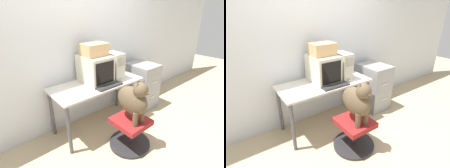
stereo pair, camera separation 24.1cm
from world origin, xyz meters
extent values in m
plane|color=tan|center=(0.00, 0.00, 0.00)|extent=(12.00, 12.00, 0.00)
cube|color=silver|center=(0.00, 0.70, 1.30)|extent=(8.00, 0.05, 2.60)
cube|color=silver|center=(0.00, 0.32, 0.75)|extent=(1.40, 0.63, 0.03)
cylinder|color=#4C4C51|center=(-0.65, 0.05, 0.37)|extent=(0.05, 0.05, 0.73)
cylinder|color=#4C4C51|center=(0.65, 0.05, 0.37)|extent=(0.05, 0.05, 0.73)
cylinder|color=#4C4C51|center=(-0.65, 0.58, 0.37)|extent=(0.05, 0.05, 0.73)
cylinder|color=#4C4C51|center=(0.65, 0.58, 0.37)|extent=(0.05, 0.05, 0.73)
cube|color=beige|center=(0.01, 0.37, 0.96)|extent=(0.38, 0.48, 0.41)
cube|color=black|center=(0.01, 0.13, 0.96)|extent=(0.31, 0.01, 0.32)
cube|color=beige|center=(0.33, 0.37, 0.97)|extent=(0.18, 0.46, 0.41)
cube|color=#9E998E|center=(0.33, 0.13, 1.06)|extent=(0.14, 0.01, 0.12)
cube|color=#2D2D2D|center=(0.05, 0.10, 0.77)|extent=(0.42, 0.17, 0.02)
cube|color=#292928|center=(0.05, 0.10, 0.79)|extent=(0.39, 0.14, 0.00)
ellipsoid|color=beige|center=(0.33, 0.11, 0.78)|extent=(0.06, 0.04, 0.03)
cylinder|color=#262628|center=(0.06, -0.35, 0.02)|extent=(0.57, 0.57, 0.04)
cylinder|color=#262628|center=(0.06, -0.35, 0.20)|extent=(0.05, 0.05, 0.32)
cube|color=maroon|center=(0.06, -0.35, 0.40)|extent=(0.43, 0.46, 0.07)
ellipsoid|color=brown|center=(0.06, -0.35, 0.72)|extent=(0.24, 0.46, 0.36)
cylinder|color=brown|center=(-0.01, -0.48, 0.53)|extent=(0.07, 0.07, 0.20)
cylinder|color=brown|center=(0.13, -0.48, 0.53)|extent=(0.07, 0.07, 0.20)
sphere|color=brown|center=(0.06, -0.48, 0.91)|extent=(0.19, 0.19, 0.19)
cone|color=#3E3123|center=(0.06, -0.56, 0.90)|extent=(0.08, 0.09, 0.08)
cone|color=brown|center=(0.01, -0.47, 0.99)|extent=(0.06, 0.06, 0.08)
cone|color=brown|center=(0.11, -0.47, 0.99)|extent=(0.06, 0.06, 0.08)
torus|color=orange|center=(0.06, -0.46, 0.84)|extent=(0.13, 0.13, 0.02)
cube|color=gray|center=(1.05, 0.31, 0.42)|extent=(0.45, 0.57, 0.85)
cube|color=beige|center=(1.05, 0.02, 0.57)|extent=(0.16, 0.01, 0.02)
cube|color=beige|center=(1.05, 0.02, 0.28)|extent=(0.16, 0.01, 0.02)
cube|color=tan|center=(0.01, 0.37, 1.26)|extent=(0.34, 0.28, 0.18)
cube|color=beige|center=(0.01, 0.37, 1.35)|extent=(0.04, 0.27, 0.00)
camera|label=1|loc=(-1.41, -1.66, 1.80)|focal=28.00mm
camera|label=2|loc=(-1.22, -1.81, 1.80)|focal=28.00mm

